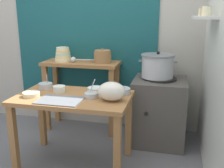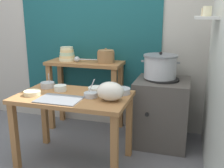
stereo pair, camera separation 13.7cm
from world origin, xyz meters
The scene contains 18 objects.
ground_plane centered at (0.00, 0.00, 0.00)m, with size 9.00×9.00×0.00m, color slate.
wall_back centered at (0.08, 1.10, 1.30)m, with size 4.40×0.12×2.60m.
wall_right centered at (1.40, 0.20, 1.30)m, with size 0.30×3.20×2.60m.
prep_table centered at (0.08, 0.01, 0.61)m, with size 1.10×0.66×0.72m.
back_shelf_table centered at (-0.13, 0.83, 0.68)m, with size 0.96×0.40×0.90m.
stove_block centered at (0.87, 0.70, 0.38)m, with size 0.60×0.61×0.78m.
steamer_pot centered at (0.83, 0.72, 0.91)m, with size 0.43×0.38×0.30m.
clay_pot centered at (0.15, 0.83, 0.98)m, with size 0.21×0.21×0.18m.
bowl_stack_enamel centered at (-0.37, 0.82, 0.98)m, with size 0.21×0.21×0.18m.
ladle centered at (-0.20, 0.77, 0.94)m, with size 0.30×0.08×0.07m.
serving_tray centered at (0.02, -0.16, 0.72)m, with size 0.40×0.28×0.01m, color slate.
plastic_bag centered at (0.47, -0.04, 0.81)m, with size 0.25×0.19×0.17m, color silver.
prep_bowl_0 centered at (-0.29, 0.18, 0.75)m, with size 0.14×0.14×0.16m.
prep_bowl_1 centered at (-0.11, 0.11, 0.75)m, with size 0.13×0.13×0.06m.
prep_bowl_2 centered at (0.24, 0.21, 0.74)m, with size 0.16×0.16×0.04m.
prep_bowl_3 centered at (-0.31, -0.09, 0.74)m, with size 0.16×0.16×0.04m.
prep_bowl_4 centered at (0.27, 0.00, 0.75)m, with size 0.13×0.13×0.17m.
prep_bowl_5 centered at (0.51, 0.19, 0.75)m, with size 0.18×0.18×0.06m.
Camera 1 is at (1.00, -2.25, 1.48)m, focal length 42.18 mm.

